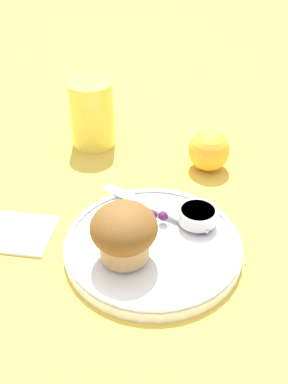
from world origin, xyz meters
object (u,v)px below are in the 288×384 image
Objects in this scene: muffin at (124,232)px; orange_fruit at (209,150)px; butter_knife at (152,206)px; juice_glass at (92,115)px.

orange_fruit is at bearing 68.34° from muffin.
butter_knife is 0.16m from orange_fruit.
orange_fruit is at bearing -14.12° from juice_glass.
orange_fruit is 0.58× the size of juice_glass.
juice_glass reaches higher than muffin.
juice_glass is at bearing 149.27° from butter_knife.
muffin is 0.31m from juice_glass.
muffin is 0.26m from orange_fruit.
orange_fruit is at bearing 88.01° from butter_knife.
muffin is at bearing -69.23° from juice_glass.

